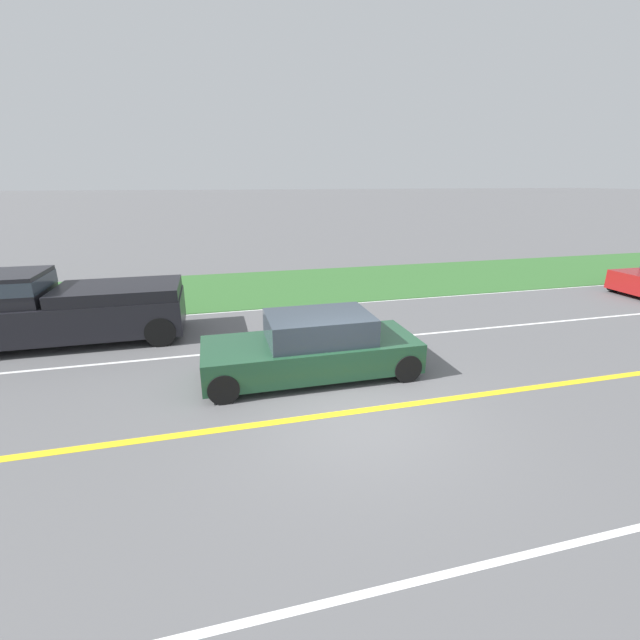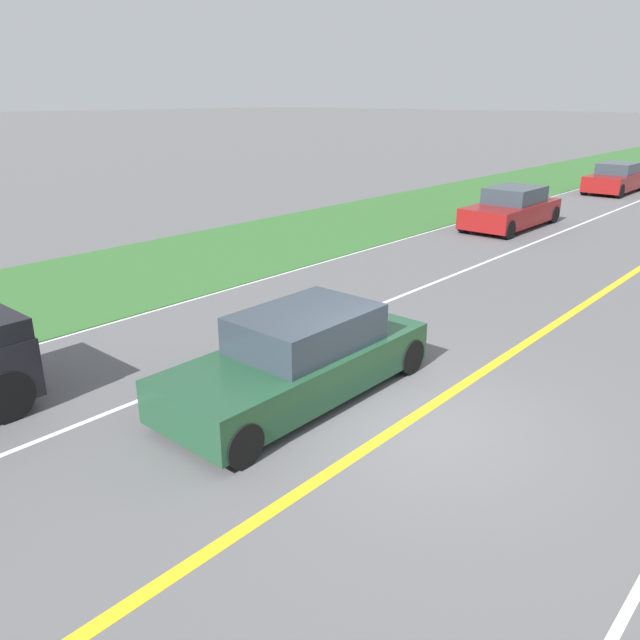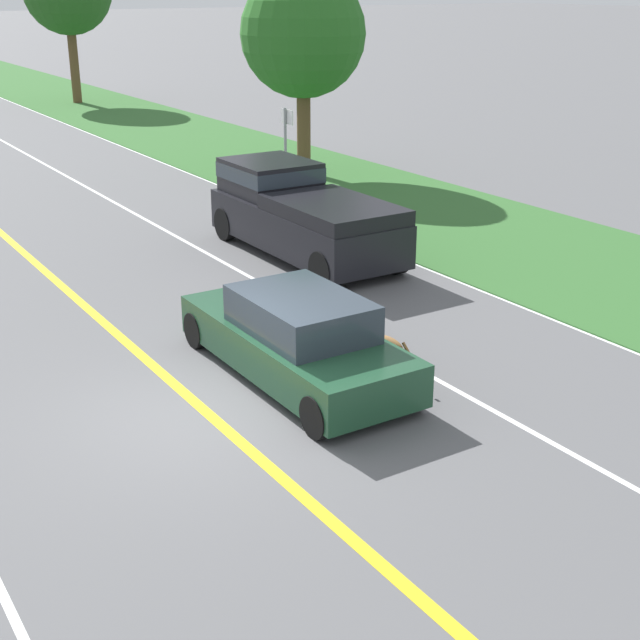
# 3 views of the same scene
# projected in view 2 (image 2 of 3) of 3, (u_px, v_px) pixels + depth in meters

# --- Properties ---
(ground_plane) EXTENTS (400.00, 400.00, 0.00)m
(ground_plane) POSITION_uv_depth(u_px,v_px,m) (407.00, 421.00, 9.04)
(ground_plane) COLOR #5B5B5E
(centre_divider_line) EXTENTS (0.18, 160.00, 0.01)m
(centre_divider_line) POSITION_uv_depth(u_px,v_px,m) (407.00, 421.00, 9.04)
(centre_divider_line) COLOR yellow
(centre_divider_line) RESTS_ON ground
(lane_edge_line_right) EXTENTS (0.14, 160.00, 0.01)m
(lane_edge_line_right) POSITION_uv_depth(u_px,v_px,m) (135.00, 316.00, 13.39)
(lane_edge_line_right) COLOR white
(lane_edge_line_right) RESTS_ON ground
(lane_dash_same_dir) EXTENTS (0.10, 160.00, 0.01)m
(lane_dash_same_dir) POSITION_uv_depth(u_px,v_px,m) (245.00, 358.00, 11.22)
(lane_dash_same_dir) COLOR white
(lane_dash_same_dir) RESTS_ON ground
(grass_verge_right) EXTENTS (6.00, 160.00, 0.03)m
(grass_verge_right) POSITION_uv_depth(u_px,v_px,m) (65.00, 288.00, 15.25)
(grass_verge_right) COLOR #33662D
(grass_verge_right) RESTS_ON ground
(ego_car) EXTENTS (1.80, 4.58, 1.38)m
(ego_car) POSITION_uv_depth(u_px,v_px,m) (300.00, 358.00, 9.62)
(ego_car) COLOR #1E472D
(ego_car) RESTS_ON ground
(dog) EXTENTS (0.30, 1.13, 0.83)m
(dog) POSITION_uv_depth(u_px,v_px,m) (277.00, 335.00, 10.87)
(dog) COLOR olive
(dog) RESTS_ON ground
(car_trailing_near) EXTENTS (1.86, 4.55, 1.42)m
(car_trailing_near) POSITION_uv_depth(u_px,v_px,m) (512.00, 209.00, 22.24)
(car_trailing_near) COLOR maroon
(car_trailing_near) RESTS_ON ground
(car_trailing_mid) EXTENTS (1.81, 4.32, 1.41)m
(car_trailing_mid) POSITION_uv_depth(u_px,v_px,m) (616.00, 179.00, 30.36)
(car_trailing_mid) COLOR maroon
(car_trailing_mid) RESTS_ON ground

